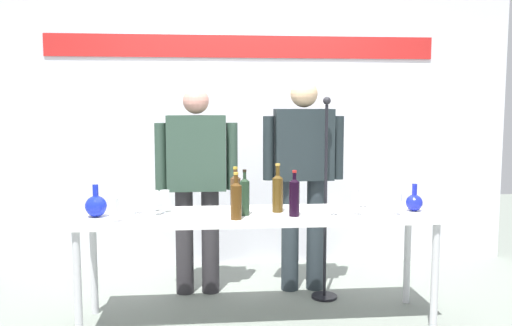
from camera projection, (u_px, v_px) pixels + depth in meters
The scene contains 22 objects.
ground_plane at pixel (258, 321), 3.76m from camera, with size 10.00×10.00×0.00m, color gray.
back_wall at pixel (243, 104), 5.01m from camera, with size 5.04×0.11×3.00m.
display_table at pixel (258, 222), 3.68m from camera, with size 2.43×0.60×0.76m.
decanter_blue_left at pixel (96, 206), 3.54m from camera, with size 0.14×0.14×0.22m.
decanter_blue_right at pixel (414, 202), 3.74m from camera, with size 0.12×0.12×0.19m.
presenter_left at pixel (197, 176), 4.24m from camera, with size 0.64×0.22×1.63m.
presenter_right at pixel (303, 169), 4.31m from camera, with size 0.65×0.22×1.69m.
wine_bottle_0 at pixel (235, 192), 3.68m from camera, with size 0.07×0.07×0.32m.
wine_bottle_1 at pixel (294, 196), 3.56m from camera, with size 0.07×0.07×0.31m.
wine_bottle_2 at pixel (236, 199), 3.46m from camera, with size 0.07×0.07×0.31m.
wine_bottle_3 at pixel (245, 195), 3.59m from camera, with size 0.07×0.07×0.31m.
wine_bottle_4 at pixel (278, 192), 3.70m from camera, with size 0.07×0.07×0.34m.
wine_glass_left_0 at pixel (155, 199), 3.57m from camera, with size 0.07×0.07×0.16m.
wine_glass_left_1 at pixel (135, 200), 3.63m from camera, with size 0.06×0.06×0.14m.
wine_glass_left_2 at pixel (154, 197), 3.72m from camera, with size 0.06×0.06×0.15m.
wine_glass_left_3 at pixel (165, 197), 3.67m from camera, with size 0.06×0.06×0.16m.
wine_glass_left_4 at pixel (113, 205), 3.36m from camera, with size 0.07×0.07×0.16m.
wine_glass_right_0 at pixel (363, 194), 3.85m from camera, with size 0.06×0.06×0.14m.
wine_glass_right_1 at pixel (397, 200), 3.58m from camera, with size 0.06×0.06×0.15m.
wine_glass_right_2 at pixel (334, 201), 3.59m from camera, with size 0.06×0.06×0.14m.
wine_glass_right_3 at pixel (357, 200), 3.58m from camera, with size 0.07×0.07×0.15m.
microphone_stand at pixel (325, 232), 4.15m from camera, with size 0.20×0.20×1.56m.
Camera 1 is at (-0.35, -3.60, 1.49)m, focal length 37.90 mm.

